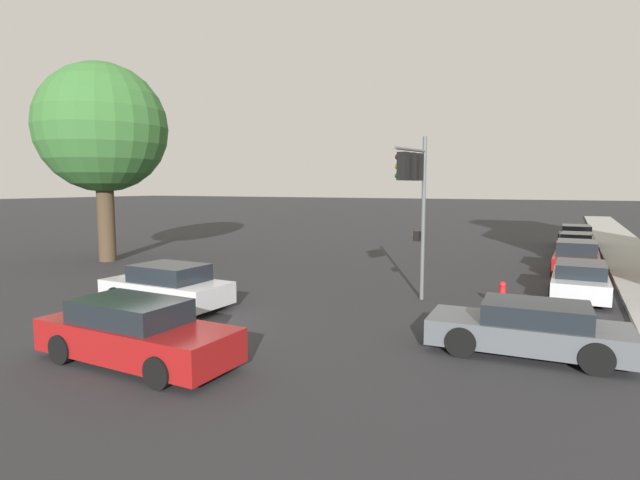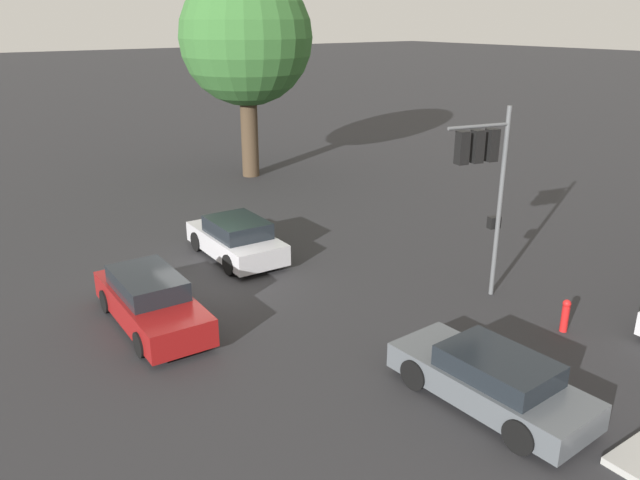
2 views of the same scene
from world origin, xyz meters
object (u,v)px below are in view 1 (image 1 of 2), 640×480
(parked_car_0, at_px, (580,280))
(parked_car_3, at_px, (576,237))
(traffic_signal, at_px, (413,184))
(crossing_car_2, at_px, (529,329))
(parked_car_2, at_px, (576,245))
(fire_hydrant, at_px, (502,295))
(parked_car_1, at_px, (576,258))
(street_tree, at_px, (102,129))
(crossing_car_0, at_px, (135,333))
(crossing_car_1, at_px, (167,287))

(parked_car_0, relative_size, parked_car_3, 0.92)
(traffic_signal, height_order, parked_car_0, traffic_signal)
(crossing_car_2, relative_size, parked_car_0, 1.04)
(parked_car_2, relative_size, fire_hydrant, 5.13)
(crossing_car_2, xyz_separation_m, parked_car_1, (1.11, 12.91, 0.08))
(parked_car_0, xyz_separation_m, fire_hydrant, (-2.26, -3.17, -0.13))
(parked_car_0, distance_m, parked_car_3, 16.56)
(parked_car_3, bearing_deg, street_tree, 126.81)
(fire_hydrant, bearing_deg, parked_car_2, 81.20)
(parked_car_0, distance_m, parked_car_2, 11.22)
(street_tree, height_order, crossing_car_0, street_tree)
(street_tree, xyz_separation_m, traffic_signal, (17.14, -2.10, -2.86))
(traffic_signal, distance_m, parked_car_2, 15.97)
(parked_car_2, xyz_separation_m, parked_car_3, (0.02, 5.34, 0.01))
(traffic_signal, xyz_separation_m, fire_hydrant, (2.89, 0.36, -3.55))
(traffic_signal, relative_size, parked_car_0, 1.29)
(parked_car_0, bearing_deg, parked_car_2, 0.42)
(traffic_signal, distance_m, parked_car_3, 21.00)
(parked_car_1, bearing_deg, traffic_signal, 151.90)
(crossing_car_2, bearing_deg, traffic_signal, -47.06)
(crossing_car_0, relative_size, parked_car_1, 1.08)
(crossing_car_1, bearing_deg, street_tree, -29.98)
(street_tree, relative_size, parked_car_2, 2.17)
(parked_car_2, bearing_deg, parked_car_3, 1.65)
(street_tree, distance_m, parked_car_3, 29.30)
(crossing_car_2, xyz_separation_m, fire_hydrant, (-1.08, 4.26, -0.13))
(traffic_signal, xyz_separation_m, parked_car_0, (5.15, 3.53, -3.42))
(crossing_car_2, distance_m, parked_car_2, 18.68)
(street_tree, height_order, fire_hydrant, street_tree)
(street_tree, distance_m, parked_car_0, 23.20)
(traffic_signal, xyz_separation_m, crossing_car_2, (3.97, -3.90, -3.42))
(parked_car_1, height_order, parked_car_3, parked_car_1)
(parked_car_3, relative_size, fire_hydrant, 5.16)
(parked_car_0, height_order, parked_car_1, parked_car_1)
(crossing_car_1, relative_size, parked_car_0, 0.99)
(street_tree, relative_size, crossing_car_1, 2.37)
(street_tree, bearing_deg, parked_car_2, 29.61)
(crossing_car_1, distance_m, fire_hydrant, 10.87)
(crossing_car_1, relative_size, crossing_car_2, 0.95)
(parked_car_0, xyz_separation_m, parked_car_3, (-0.00, 16.56, 0.06))
(crossing_car_1, xyz_separation_m, parked_car_2, (12.10, 18.93, -0.01))
(crossing_car_2, relative_size, parked_car_2, 0.96)
(parked_car_0, height_order, fire_hydrant, parked_car_0)
(crossing_car_0, relative_size, crossing_car_1, 1.12)
(crossing_car_0, height_order, parked_car_3, parked_car_3)
(parked_car_1, xyz_separation_m, parked_car_2, (0.03, 5.74, -0.03))
(crossing_car_1, relative_size, parked_car_2, 0.92)
(crossing_car_2, height_order, parked_car_1, parked_car_1)
(crossing_car_2, height_order, fire_hydrant, crossing_car_2)
(street_tree, distance_m, parked_car_1, 24.09)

